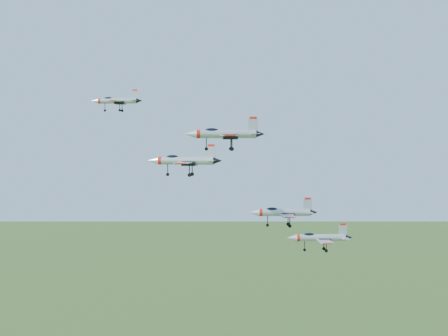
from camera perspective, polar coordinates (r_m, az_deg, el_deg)
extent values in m
cylinder|color=#ABB1B8|center=(127.46, -9.71, 6.08)|extent=(7.83, 2.89, 1.12)
cone|color=#ABB1B8|center=(128.72, -11.73, 6.03)|extent=(1.77, 1.45, 1.12)
cone|color=black|center=(126.40, -7.73, 6.12)|extent=(1.40, 1.21, 0.96)
ellipsoid|color=black|center=(127.98, -10.54, 6.25)|extent=(2.04, 1.23, 0.71)
cube|color=#ABB1B8|center=(125.07, -9.92, 6.04)|extent=(2.81, 4.16, 0.12)
cube|color=#ABB1B8|center=(129.74, -9.37, 5.92)|extent=(2.81, 4.16, 0.12)
cube|color=#ABB1B8|center=(126.69, -8.16, 6.64)|extent=(1.29, 0.40, 1.82)
cube|color=red|center=(126.76, -8.16, 7.07)|extent=(0.95, 0.34, 0.30)
cylinder|color=#ABB1B8|center=(110.03, -3.50, 0.68)|extent=(9.90, 4.23, 1.43)
cone|color=#ABB1B8|center=(111.41, -6.50, 0.69)|extent=(2.31, 1.94, 1.43)
cone|color=black|center=(109.00, -0.56, 0.67)|extent=(1.83, 1.61, 1.22)
ellipsoid|color=black|center=(110.54, -4.73, 0.97)|extent=(2.62, 1.69, 0.91)
cube|color=#ABB1B8|center=(106.98, -3.73, 0.48)|extent=(3.82, 5.37, 0.15)
cube|color=#ABB1B8|center=(113.01, -3.07, 0.60)|extent=(3.82, 5.37, 0.15)
cube|color=#ABB1B8|center=(109.15, -1.19, 1.45)|extent=(1.62, 0.60, 2.31)
cube|color=red|center=(109.13, -1.19, 2.09)|extent=(1.20, 0.50, 0.39)
cylinder|color=#ABB1B8|center=(97.97, 0.20, 3.13)|extent=(9.44, 2.12, 1.35)
cone|color=#ABB1B8|center=(97.75, -3.09, 3.13)|extent=(1.98, 1.50, 1.35)
cone|color=black|center=(98.48, 3.34, 3.12)|extent=(1.55, 1.27, 1.15)
ellipsoid|color=black|center=(97.85, -1.14, 3.43)|extent=(2.36, 1.16, 0.86)
cube|color=#ABB1B8|center=(95.08, 0.44, 2.99)|extent=(2.76, 4.76, 0.15)
cube|color=#ABB1B8|center=(100.89, 0.20, 2.97)|extent=(2.76, 4.76, 0.15)
cube|color=#ABB1B8|center=(98.37, 2.68, 3.94)|extent=(1.56, 0.25, 2.18)
cube|color=red|center=(98.40, 2.68, 4.61)|extent=(1.15, 0.24, 0.36)
cylinder|color=#ABB1B8|center=(120.71, 5.55, -4.06)|extent=(9.91, 2.50, 1.42)
cone|color=#ABB1B8|center=(120.08, 2.76, -4.09)|extent=(2.11, 1.63, 1.42)
cone|color=black|center=(121.58, 8.21, -4.03)|extent=(1.65, 1.37, 1.20)
ellipsoid|color=black|center=(120.35, 4.42, -3.82)|extent=(2.50, 1.28, 0.90)
cube|color=#ABB1B8|center=(117.76, 5.85, -4.37)|extent=(3.03, 5.05, 0.15)
cube|color=#ABB1B8|center=(123.77, 5.46, -4.02)|extent=(3.03, 5.05, 0.15)
cube|color=#ABB1B8|center=(121.21, 7.65, -3.35)|extent=(1.64, 0.31, 2.29)
cube|color=red|center=(121.09, 7.66, -2.78)|extent=(1.21, 0.29, 0.38)
cylinder|color=#ABB1B8|center=(105.52, 8.84, -6.31)|extent=(8.21, 2.03, 1.17)
cone|color=#ABB1B8|center=(104.68, 6.21, -6.37)|extent=(1.74, 1.34, 1.17)
cone|color=black|center=(106.52, 11.34, -6.25)|extent=(1.36, 1.13, 1.00)
ellipsoid|color=black|center=(105.08, 7.78, -6.10)|extent=(2.07, 1.05, 0.75)
cube|color=#ABB1B8|center=(103.14, 9.22, -6.65)|extent=(2.49, 4.17, 0.13)
cube|color=#ABB1B8|center=(108.04, 8.68, -6.22)|extent=(2.49, 4.17, 0.13)
cube|color=#ABB1B8|center=(106.11, 10.82, -5.61)|extent=(1.36, 0.25, 1.90)
cube|color=red|center=(105.97, 10.82, -5.08)|extent=(1.00, 0.23, 0.32)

